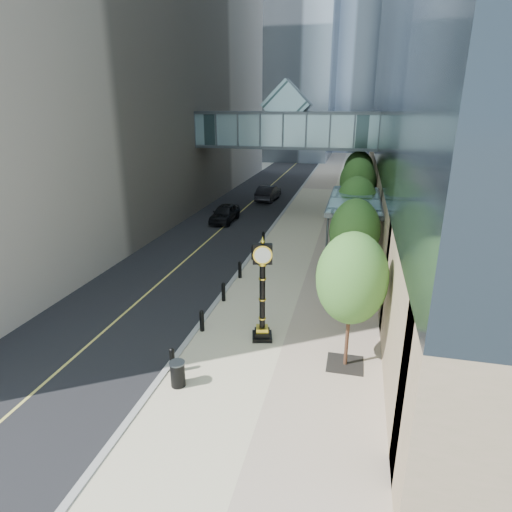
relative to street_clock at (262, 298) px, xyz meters
The scene contains 14 objects.
ground 4.62m from the street_clock, 90.59° to the right, with size 320.00×320.00×0.00m, color gray.
road 36.57m from the street_clock, 101.12° to the left, with size 8.00×180.00×0.02m, color black.
sidewalk 35.90m from the street_clock, 88.47° to the left, with size 8.00×180.00×0.06m, color #C0B594.
curb 36.02m from the street_clock, 94.85° to the left, with size 0.25×180.00×0.07m, color gray.
distant_tower_c 119.94m from the street_clock, 92.99° to the left, with size 22.00×22.00×65.00m, color #A2B6CB.
skywalk 24.70m from the street_clock, 97.27° to the left, with size 17.00×4.20×5.80m.
entrance_canopy 10.65m from the street_clock, 70.74° to the left, with size 3.00×8.00×4.38m.
bollard_row 5.75m from the street_clock, 119.57° to the left, with size 0.20×16.20×0.90m.
street_trees 13.28m from the street_clock, 74.32° to the left, with size 2.79×28.67×5.74m.
street_clock is the anchor object (origin of this frame).
trash_bin 4.72m from the street_clock, 119.69° to the right, with size 0.52×0.52×0.90m, color black.
pedestrian 6.89m from the street_clock, 57.97° to the left, with size 0.64×0.42×1.74m, color #AFA9A0.
car_near 20.09m from the street_clock, 111.74° to the left, with size 1.78×4.42×1.50m, color black.
car_far 28.82m from the street_clock, 101.18° to the left, with size 1.68×4.82×1.59m, color black.
Camera 1 is at (3.50, -11.67, 9.54)m, focal length 30.00 mm.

